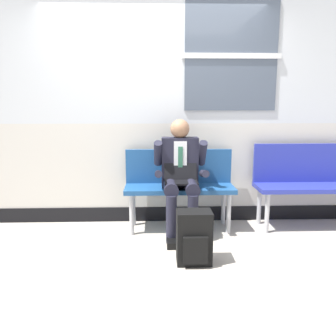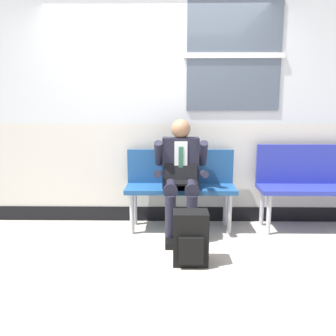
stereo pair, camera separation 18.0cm
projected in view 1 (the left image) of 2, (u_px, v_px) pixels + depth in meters
ground_plane at (155, 240)px, 3.70m from camera, size 18.00×18.00×0.00m
station_wall at (156, 101)px, 4.09m from camera, size 5.51×0.17×2.91m
bench_with_person at (179, 182)px, 3.99m from camera, size 1.23×0.42×0.90m
bench_empty at (309, 179)px, 4.05m from camera, size 1.25×0.42×0.96m
person_seated at (180, 174)px, 3.78m from camera, size 0.57×0.70×1.25m
backpack at (194, 238)px, 3.13m from camera, size 0.31×0.26×0.48m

